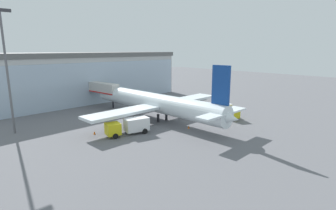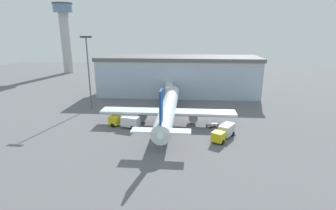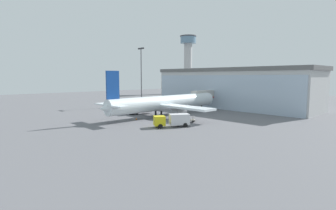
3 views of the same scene
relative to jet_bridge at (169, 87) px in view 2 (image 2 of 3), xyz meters
The scene contains 11 objects.
ground 25.95m from the jet_bridge, 85.74° to the right, with size 240.00×240.00×0.00m, color slate.
terminal_building 10.39m from the jet_bridge, 79.27° to the left, with size 55.66×18.70×13.19m.
jet_bridge is the anchor object (origin of this frame).
control_tower 81.00m from the jet_bridge, 139.49° to the left, with size 9.85×9.85×35.04m.
apron_light_mast 25.03m from the jet_bridge, 153.20° to the right, with size 3.20×0.40×20.31m.
airplane 20.18m from the jet_bridge, 83.74° to the right, with size 32.20×38.93×11.64m.
catering_truck 25.82m from the jet_bridge, 106.53° to the right, with size 7.60×3.71×2.65m.
fuel_truck 32.32m from the jet_bridge, 62.31° to the right, with size 5.39×7.47×2.65m.
baggage_cart 25.71m from the jet_bridge, 59.38° to the right, with size 3.22×2.87×1.50m.
safety_cone_nose 29.56m from the jet_bridge, 85.13° to the right, with size 0.36×0.36×0.55m, color orange.
safety_cone_wingtip 24.04m from the jet_bridge, 119.53° to the right, with size 0.36×0.36×0.55m, color orange.
Camera 2 is at (7.87, -54.81, 21.76)m, focal length 28.00 mm.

